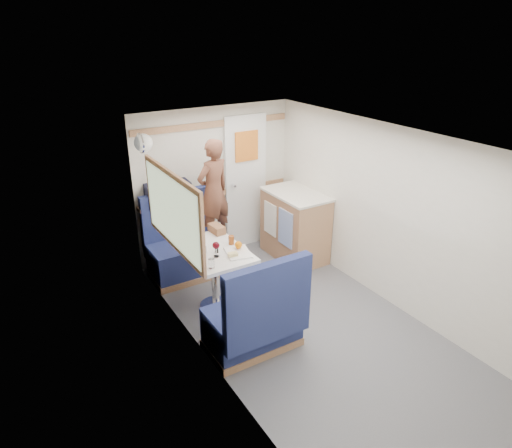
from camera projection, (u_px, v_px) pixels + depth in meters
floor at (316, 335)px, 4.69m from camera, size 4.50×4.50×0.00m
ceiling at (329, 143)px, 3.88m from camera, size 4.50×4.50×0.00m
wall_back at (215, 183)px, 6.05m from camera, size 2.20×0.02×2.00m
wall_left at (217, 279)px, 3.76m from camera, size 0.02×4.50×2.00m
wall_right at (404, 224)px, 4.81m from camera, size 0.02×4.50×2.00m
oak_trim_low at (216, 194)px, 6.09m from camera, size 2.15×0.02×0.08m
oak_trim_high at (214, 124)px, 5.72m from camera, size 2.15×0.02×0.08m
side_window at (172, 212)px, 4.46m from camera, size 0.04×1.30×0.72m
rear_door at (246, 180)px, 6.25m from camera, size 0.62×0.12×1.86m
dinette_table at (214, 262)px, 4.94m from camera, size 0.62×0.92×0.72m
bench_far at (184, 253)px, 5.72m from camera, size 0.90×0.59×1.05m
bench_near at (255, 324)px, 4.36m from camera, size 0.90×0.59×1.05m
ledge at (173, 203)px, 5.69m from camera, size 0.90×0.14×0.04m
dome_light at (143, 143)px, 4.94m from camera, size 0.20×0.20×0.20m
galley_counter at (295, 225)px, 6.10m from camera, size 0.57×0.92×0.92m
person at (213, 191)px, 5.47m from camera, size 0.53×0.42×1.28m
duffel_bag at (168, 193)px, 5.60m from camera, size 0.56×0.30×0.26m
tray at (238, 252)px, 4.79m from camera, size 0.30×0.36×0.02m
orange_fruit at (238, 245)px, 4.85m from camera, size 0.08×0.08×0.08m
cheese_block at (233, 254)px, 4.70m from camera, size 0.11×0.08×0.03m
wine_glass at (216, 246)px, 4.68m from camera, size 0.08×0.08×0.17m
tumbler_left at (211, 263)px, 4.49m from camera, size 0.06×0.06×0.10m
beer_glass at (231, 240)px, 4.98m from camera, size 0.06×0.06×0.10m
pepper_grinder at (217, 248)px, 4.80m from camera, size 0.04×0.04×0.10m
salt_grinder at (206, 249)px, 4.79m from camera, size 0.03×0.03×0.09m
bread_loaf at (217, 229)px, 5.26m from camera, size 0.14×0.23×0.09m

